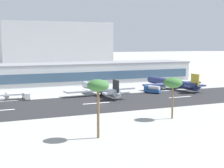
% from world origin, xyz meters
% --- Properties ---
extents(ground_plane, '(1400.00, 1400.00, 0.00)m').
position_xyz_m(ground_plane, '(0.00, 0.00, 0.00)').
color(ground_plane, '#9E9E99').
extents(runway_strip, '(800.00, 39.96, 0.08)m').
position_xyz_m(runway_strip, '(0.00, 4.56, 0.04)').
color(runway_strip, '#262628').
rests_on(runway_strip, ground_plane).
extents(runway_centreline_dash_4, '(12.00, 1.20, 0.01)m').
position_xyz_m(runway_centreline_dash_4, '(-0.13, 4.56, 0.09)').
color(runway_centreline_dash_4, white).
rests_on(runway_centreline_dash_4, runway_strip).
extents(runway_centreline_dash_5, '(12.00, 1.20, 0.01)m').
position_xyz_m(runway_centreline_dash_5, '(41.78, 4.56, 0.09)').
color(runway_centreline_dash_5, white).
rests_on(runway_centreline_dash_5, runway_strip).
extents(terminal_building, '(166.60, 27.43, 12.65)m').
position_xyz_m(terminal_building, '(7.37, 78.55, 6.33)').
color(terminal_building, '#B7BABC').
rests_on(terminal_building, ground_plane).
extents(distant_hotel_block, '(101.98, 30.91, 44.11)m').
position_xyz_m(distant_hotel_block, '(29.78, 189.20, 22.05)').
color(distant_hotel_block, '#BCBCC1').
rests_on(distant_hotel_block, ground_plane).
extents(airliner_black_tail_gate_1, '(36.04, 43.25, 9.02)m').
position_xyz_m(airliner_black_tail_gate_1, '(9.79, 24.60, 2.87)').
color(airliner_black_tail_gate_1, silver).
rests_on(airliner_black_tail_gate_1, ground_plane).
extents(airliner_gold_tail_gate_2, '(35.98, 46.72, 9.76)m').
position_xyz_m(airliner_gold_tail_gate_2, '(54.66, 29.84, 3.11)').
color(airliner_gold_tail_gate_2, navy).
rests_on(airliner_gold_tail_gate_2, ground_plane).
extents(service_box_truck_0, '(2.86, 6.08, 3.25)m').
position_xyz_m(service_box_truck_0, '(-25.74, 25.89, 1.79)').
color(service_box_truck_0, white).
rests_on(service_box_truck_0, ground_plane).
extents(service_fuel_truck_1, '(6.83, 8.54, 3.95)m').
position_xyz_m(service_fuel_truck_1, '(35.89, 20.43, 2.03)').
color(service_fuel_truck_1, '#23569E').
rests_on(service_fuel_truck_1, ground_plane).
extents(palm_tree_0, '(6.34, 6.34, 13.93)m').
position_xyz_m(palm_tree_0, '(13.21, -32.58, 12.00)').
color(palm_tree_0, brown).
rests_on(palm_tree_0, ground_plane).
extents(palm_tree_3, '(5.85, 5.85, 15.85)m').
position_xyz_m(palm_tree_3, '(-18.13, -44.80, 13.80)').
color(palm_tree_3, brown).
rests_on(palm_tree_3, ground_plane).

